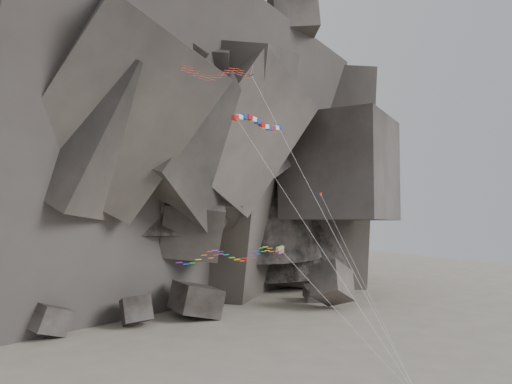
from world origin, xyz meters
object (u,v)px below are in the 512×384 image
delta_kite (215,73)px  parafoil_kite (229,255)px  banner_kite (260,124)px  pennant_kite (340,235)px

delta_kite → parafoil_kite: bearing=-82.6°
banner_kite → pennant_kite: bearing=-81.3°
pennant_kite → parafoil_kite: bearing=137.3°
delta_kite → banner_kite: delta_kite is taller
parafoil_kite → pennant_kite: size_ratio=1.00×
banner_kite → pennant_kite: 15.17m
delta_kite → pennant_kite: (10.75, -7.12, -16.81)m
delta_kite → pennant_kite: bearing=-19.1°
delta_kite → banner_kite: (5.99, 0.78, -4.77)m
banner_kite → parafoil_kite: bearing=-164.9°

